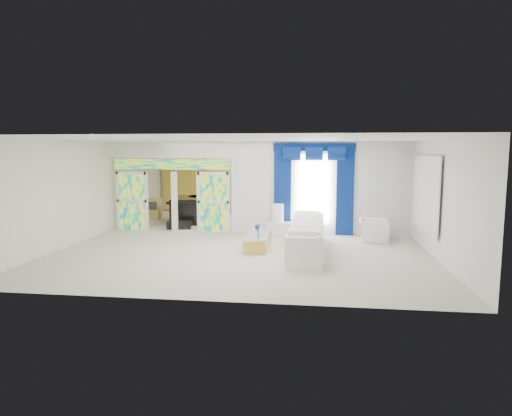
# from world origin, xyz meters

# --- Properties ---
(floor) EXTENTS (12.00, 12.00, 0.00)m
(floor) POSITION_xyz_m (0.00, 0.00, 0.00)
(floor) COLOR #B7AF9E
(floor) RESTS_ON ground
(dividing_wall) EXTENTS (5.70, 0.18, 3.00)m
(dividing_wall) POSITION_xyz_m (2.15, 1.00, 1.50)
(dividing_wall) COLOR white
(dividing_wall) RESTS_ON ground
(dividing_header) EXTENTS (4.30, 0.18, 0.55)m
(dividing_header) POSITION_xyz_m (-2.85, 1.00, 2.73)
(dividing_header) COLOR white
(dividing_header) RESTS_ON dividing_wall
(stained_panel_left) EXTENTS (0.95, 0.04, 2.00)m
(stained_panel_left) POSITION_xyz_m (-4.28, 1.00, 1.00)
(stained_panel_left) COLOR #994C3F
(stained_panel_left) RESTS_ON ground
(stained_panel_right) EXTENTS (0.95, 0.04, 2.00)m
(stained_panel_right) POSITION_xyz_m (-1.42, 1.00, 1.00)
(stained_panel_right) COLOR #994C3F
(stained_panel_right) RESTS_ON ground
(stained_transom) EXTENTS (4.00, 0.05, 0.35)m
(stained_transom) POSITION_xyz_m (-2.85, 1.00, 2.25)
(stained_transom) COLOR #994C3F
(stained_transom) RESTS_ON dividing_header
(window_pane) EXTENTS (1.00, 0.02, 2.30)m
(window_pane) POSITION_xyz_m (1.90, 0.90, 1.45)
(window_pane) COLOR white
(window_pane) RESTS_ON dividing_wall
(blue_drape_left) EXTENTS (0.55, 0.10, 2.80)m
(blue_drape_left) POSITION_xyz_m (0.90, 0.87, 1.40)
(blue_drape_left) COLOR #04124C
(blue_drape_left) RESTS_ON ground
(blue_drape_right) EXTENTS (0.55, 0.10, 2.80)m
(blue_drape_right) POSITION_xyz_m (2.90, 0.87, 1.40)
(blue_drape_right) COLOR #04124C
(blue_drape_right) RESTS_ON ground
(blue_pelmet) EXTENTS (2.60, 0.12, 0.25)m
(blue_pelmet) POSITION_xyz_m (1.90, 0.87, 2.82)
(blue_pelmet) COLOR #04124C
(blue_pelmet) RESTS_ON dividing_wall
(wall_mirror) EXTENTS (0.04, 2.70, 1.90)m
(wall_mirror) POSITION_xyz_m (4.94, -1.00, 1.55)
(wall_mirror) COLOR white
(wall_mirror) RESTS_ON ground
(gold_curtains) EXTENTS (9.70, 0.12, 2.90)m
(gold_curtains) POSITION_xyz_m (0.00, 5.90, 1.50)
(gold_curtains) COLOR gold
(gold_curtains) RESTS_ON ground
(white_sofa) EXTENTS (0.92, 4.04, 0.77)m
(white_sofa) POSITION_xyz_m (1.75, -1.77, 0.38)
(white_sofa) COLOR white
(white_sofa) RESTS_ON ground
(coffee_table) EXTENTS (0.59, 1.71, 0.38)m
(coffee_table) POSITION_xyz_m (0.40, -1.47, 0.19)
(coffee_table) COLOR gold
(coffee_table) RESTS_ON ground
(console_table) EXTENTS (1.29, 0.46, 0.43)m
(console_table) POSITION_xyz_m (1.08, 0.57, 0.21)
(console_table) COLOR white
(console_table) RESTS_ON ground
(table_lamp) EXTENTS (0.36, 0.36, 0.58)m
(table_lamp) POSITION_xyz_m (0.78, 0.57, 0.72)
(table_lamp) COLOR white
(table_lamp) RESTS_ON console_table
(armchair) EXTENTS (0.97, 1.08, 0.66)m
(armchair) POSITION_xyz_m (3.71, 0.02, 0.33)
(armchair) COLOR white
(armchair) RESTS_ON ground
(grand_piano) EXTENTS (1.74, 2.10, 0.94)m
(grand_piano) POSITION_xyz_m (-2.72, 2.90, 0.47)
(grand_piano) COLOR black
(grand_piano) RESTS_ON ground
(piano_bench) EXTENTS (0.88, 0.47, 0.28)m
(piano_bench) POSITION_xyz_m (-2.72, 1.30, 0.14)
(piano_bench) COLOR black
(piano_bench) RESTS_ON ground
(tv_console) EXTENTS (0.56, 0.51, 0.81)m
(tv_console) POSITION_xyz_m (-4.44, 3.47, 0.41)
(tv_console) COLOR tan
(tv_console) RESTS_ON ground
(chandelier) EXTENTS (0.60, 0.60, 0.60)m
(chandelier) POSITION_xyz_m (-2.30, 3.40, 2.65)
(chandelier) COLOR gold
(chandelier) RESTS_ON ceiling
(decanters) EXTENTS (0.18, 0.89, 0.25)m
(decanters) POSITION_xyz_m (0.37, -1.38, 0.46)
(decanters) COLOR navy
(decanters) RESTS_ON coffee_table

